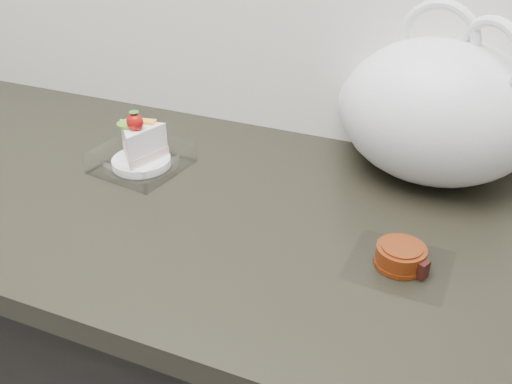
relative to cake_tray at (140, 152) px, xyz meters
name	(u,v)px	position (x,y,z in m)	size (l,w,h in m)	color
counter	(203,378)	(0.13, -0.05, -0.48)	(2.04, 0.64, 0.90)	black
cake_tray	(140,152)	(0.00, 0.00, 0.00)	(0.17, 0.17, 0.11)	white
mooncake_wrap	(401,258)	(0.49, -0.11, -0.02)	(0.14, 0.14, 0.03)	white
plastic_bag	(429,110)	(0.47, 0.18, 0.09)	(0.42, 0.37, 0.31)	white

